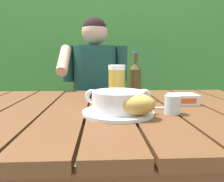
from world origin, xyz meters
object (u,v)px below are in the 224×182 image
beer_glass (117,84)px  beer_bottle (135,80)px  table_knife (154,108)px  butter_tub (183,99)px  chair_near_diner (96,113)px  bread_roll (136,104)px  soup_bowl (118,100)px  water_glass_small (172,105)px  person_eating (95,87)px  serving_plate (118,112)px

beer_glass → beer_bottle: size_ratio=0.73×
beer_bottle → table_knife: beer_bottle is taller
beer_bottle → butter_tub: size_ratio=1.96×
chair_near_diner → bread_roll: size_ratio=7.40×
chair_near_diner → table_knife: size_ratio=6.74×
bread_roll → beer_glass: beer_glass is taller
soup_bowl → beer_bottle: size_ratio=1.01×
chair_near_diner → water_glass_small: chair_near_diner is taller
table_knife → bread_roll: bearing=-123.8°
person_eating → bread_roll: 0.92m
beer_glass → soup_bowl: bearing=-92.9°
serving_plate → water_glass_small: (0.20, -0.01, 0.03)m
person_eating → beer_bottle: size_ratio=5.24×
chair_near_diner → serving_plate: bearing=-84.2°
chair_near_diner → beer_glass: size_ratio=5.83×
chair_near_diner → butter_tub: 1.01m
soup_bowl → bread_roll: bearing=-49.4°
person_eating → water_glass_small: size_ratio=18.30×
serving_plate → soup_bowl: soup_bowl is taller
bread_roll → table_knife: 0.18m
chair_near_diner → beer_bottle: 0.88m
bread_roll → person_eating: bearing=100.3°
soup_bowl → beer_glass: bearing=87.1°
person_eating → serving_plate: size_ratio=4.75×
bread_roll → table_knife: bearing=56.2°
person_eating → soup_bowl: (0.11, -0.84, 0.06)m
soup_bowl → table_knife: (0.15, 0.08, -0.05)m
serving_plate → beer_bottle: size_ratio=1.10×
chair_near_diner → beer_glass: 0.91m
chair_near_diner → person_eating: person_eating is taller
soup_bowl → table_knife: bearing=27.0°
table_knife → chair_near_diner: bearing=104.8°
chair_near_diner → bread_roll: chair_near_diner is taller
beer_glass → butter_tub: (0.29, -0.05, -0.06)m
serving_plate → chair_near_diner: bearing=95.8°
chair_near_diner → beer_bottle: size_ratio=4.24×
serving_plate → butter_tub: (0.30, 0.16, 0.02)m
soup_bowl → beer_glass: beer_glass is taller
bread_roll → water_glass_small: (0.14, 0.06, -0.01)m
person_eating → beer_glass: bearing=-79.2°
beer_glass → bread_roll: bearing=-80.9°
soup_bowl → serving_plate: bearing=90.0°
butter_tub → table_knife: size_ratio=0.81×
person_eating → table_knife: person_eating is taller
person_eating → bread_roll: (0.16, -0.90, 0.06)m
bread_roll → butter_tub: size_ratio=1.13×
butter_tub → table_knife: 0.18m
beer_glass → water_glass_small: beer_glass is taller
soup_bowl → beer_bottle: (0.10, 0.27, 0.05)m
beer_glass → table_knife: beer_glass is taller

